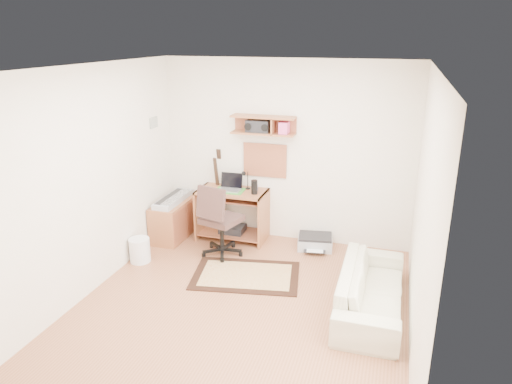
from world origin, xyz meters
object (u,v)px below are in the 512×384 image
(task_chair, at_px, (221,219))
(cabinet, at_px, (174,219))
(sofa, at_px, (372,282))
(desk, at_px, (232,215))
(printer, at_px, (315,242))

(task_chair, height_order, cabinet, task_chair)
(cabinet, bearing_deg, sofa, -21.83)
(desk, height_order, printer, desk)
(desk, xyz_separation_m, sofa, (2.10, -1.36, -0.04))
(desk, relative_size, task_chair, 0.96)
(cabinet, xyz_separation_m, sofa, (2.96, -1.19, 0.06))
(desk, relative_size, sofa, 0.59)
(cabinet, height_order, sofa, sofa)
(sofa, bearing_deg, desk, 57.07)
(printer, bearing_deg, cabinet, 176.42)
(desk, height_order, cabinet, desk)
(printer, bearing_deg, task_chair, -163.08)
(cabinet, bearing_deg, task_chair, -22.80)
(cabinet, distance_m, sofa, 3.19)
(printer, height_order, sofa, sofa)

